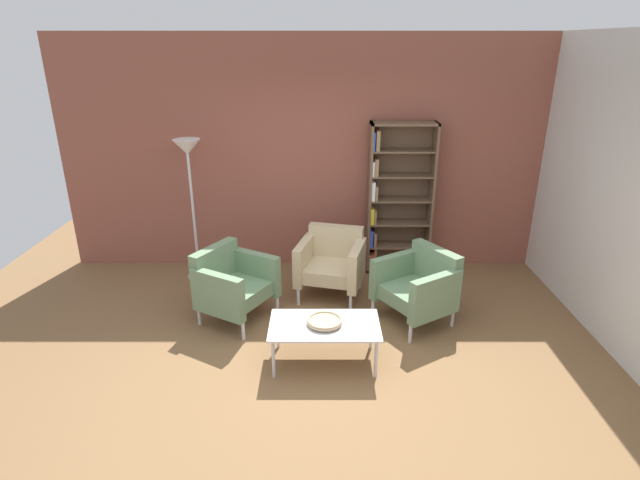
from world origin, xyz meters
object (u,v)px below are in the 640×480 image
object	(u,v)px
armchair_corner_red	(332,262)
armchair_by_bookshelf	(233,283)
coffee_table_low	(325,327)
armchair_spare_guest	(419,285)
floor_lamp_torchiere	(189,164)
decorative_bowl	(325,321)
bookshelf_tall	(395,200)

from	to	relation	value
armchair_corner_red	armchair_by_bookshelf	size ratio (longest dim) A/B	0.91
coffee_table_low	armchair_spare_guest	world-z (taller)	armchair_spare_guest
armchair_spare_guest	floor_lamp_torchiere	bearing A→B (deg)	-144.84
armchair_spare_guest	armchair_corner_red	bearing A→B (deg)	-155.82
decorative_bowl	bookshelf_tall	bearing A→B (deg)	66.79
armchair_by_bookshelf	armchair_spare_guest	bearing A→B (deg)	-61.52
floor_lamp_torchiere	decorative_bowl	bearing A→B (deg)	-49.33
decorative_bowl	floor_lamp_torchiere	distance (m)	2.62
coffee_table_low	armchair_corner_red	bearing A→B (deg)	86.11
bookshelf_tall	decorative_bowl	distance (m)	2.34
coffee_table_low	armchair_by_bookshelf	size ratio (longest dim) A/B	1.07
decorative_bowl	armchair_corner_red	xyz separation A→B (m)	(0.09, 1.36, -0.02)
decorative_bowl	armchair_corner_red	bearing A→B (deg)	86.11
coffee_table_low	armchair_by_bookshelf	world-z (taller)	armchair_by_bookshelf
coffee_table_low	armchair_corner_red	world-z (taller)	armchair_corner_red
armchair_by_bookshelf	floor_lamp_torchiere	xyz separation A→B (m)	(-0.61, 1.03, 1.03)
armchair_corner_red	armchair_by_bookshelf	bearing A→B (deg)	-138.24
bookshelf_tall	armchair_corner_red	xyz separation A→B (m)	(-0.81, -0.74, -0.52)
bookshelf_tall	decorative_bowl	world-z (taller)	bookshelf_tall
bookshelf_tall	coffee_table_low	bearing A→B (deg)	-113.21
bookshelf_tall	floor_lamp_torchiere	size ratio (longest dim) A/B	1.09
bookshelf_tall	decorative_bowl	size ratio (longest dim) A/B	5.94
bookshelf_tall	armchair_corner_red	world-z (taller)	bookshelf_tall
armchair_by_bookshelf	floor_lamp_torchiere	distance (m)	1.58
coffee_table_low	armchair_corner_red	xyz separation A→B (m)	(0.09, 1.36, 0.05)
floor_lamp_torchiere	bookshelf_tall	bearing A→B (deg)	6.07
coffee_table_low	armchair_spare_guest	size ratio (longest dim) A/B	1.06
bookshelf_tall	armchair_by_bookshelf	bearing A→B (deg)	-145.34
armchair_by_bookshelf	armchair_spare_guest	xyz separation A→B (m)	(1.96, -0.05, 0.00)
armchair_by_bookshelf	coffee_table_low	bearing A→B (deg)	-100.15
armchair_by_bookshelf	armchair_spare_guest	distance (m)	1.96
decorative_bowl	armchair_by_bookshelf	distance (m)	1.26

